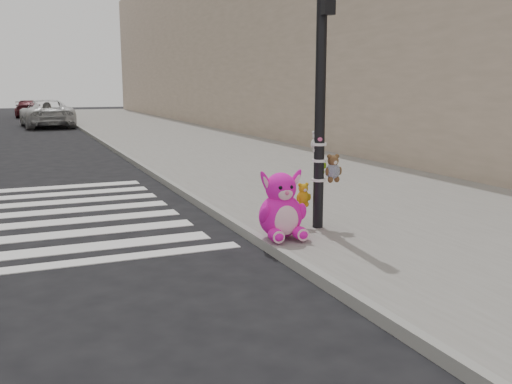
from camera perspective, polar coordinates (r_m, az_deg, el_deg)
name	(u,v)px	position (r m, az deg, el deg)	size (l,w,h in m)	color
ground	(190,298)	(6.46, -6.65, -10.49)	(120.00, 120.00, 0.00)	black
sidewalk_near	(256,161)	(17.29, 0.00, 3.12)	(7.00, 80.00, 0.14)	slate
curb_edge	(143,167)	(16.28, -11.28, 2.45)	(0.12, 80.00, 0.15)	gray
bld_near	(281,29)	(28.64, 2.48, 15.95)	(5.00, 60.00, 10.00)	#BCA68F
signal_pole	(320,122)	(8.74, 6.47, 7.00)	(0.70, 0.48, 4.00)	black
pink_bunny	(281,210)	(8.21, 2.56, -1.81)	(0.72, 0.77, 1.02)	#F214B6
red_teddy	(284,214)	(9.33, 2.77, -2.24)	(0.14, 0.10, 0.21)	red
car_white_near	(46,113)	(34.72, -20.24, 7.39)	(2.56, 5.55, 1.54)	silver
car_maroon_near	(28,109)	(46.37, -21.82, 7.75)	(1.77, 4.35, 1.26)	#53171F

